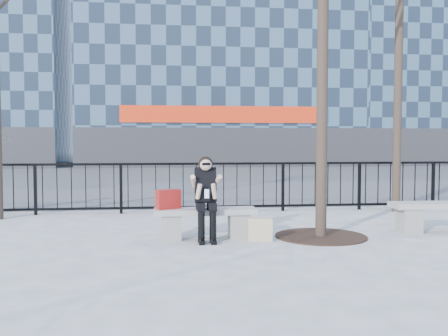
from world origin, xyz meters
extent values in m
plane|color=gray|center=(0.00, 0.00, 0.00)|extent=(120.00, 120.00, 0.00)
cube|color=#474747|center=(0.00, 15.00, 0.00)|extent=(60.00, 23.00, 0.01)
cube|color=black|center=(0.00, 3.00, 1.08)|extent=(14.00, 0.05, 0.05)
cube|color=black|center=(0.00, 3.00, 0.12)|extent=(14.00, 0.05, 0.05)
cube|color=#2D2D30|center=(3.00, 21.96, 1.20)|extent=(18.00, 0.08, 2.40)
cube|color=red|center=(3.00, 21.90, 3.20)|extent=(12.60, 0.12, 1.00)
cube|color=slate|center=(20.00, 27.00, 10.00)|extent=(16.00, 10.00, 20.00)
cylinder|color=black|center=(1.90, -0.10, 3.75)|extent=(0.18, 0.18, 7.50)
cylinder|color=black|center=(4.50, 2.60, 3.50)|extent=(0.18, 0.18, 7.00)
cylinder|color=black|center=(1.90, -0.10, 0.01)|extent=(1.50, 1.50, 0.02)
cube|color=gray|center=(-0.55, 0.00, 0.20)|extent=(0.32, 0.38, 0.40)
cube|color=gray|center=(0.55, 0.00, 0.20)|extent=(0.32, 0.38, 0.40)
cube|color=gray|center=(0.00, 0.00, 0.45)|extent=(1.65, 0.46, 0.09)
cube|color=gray|center=(3.56, 0.16, 0.21)|extent=(0.33, 0.40, 0.42)
cube|color=gray|center=(4.13, 0.16, 0.46)|extent=(1.72, 0.48, 0.09)
cube|color=maroon|center=(-0.59, 0.02, 0.64)|extent=(0.41, 0.31, 0.31)
cube|color=beige|center=(0.86, -0.29, 0.18)|extent=(0.40, 0.21, 0.36)
camera|label=1|loc=(-0.63, -8.00, 1.57)|focal=40.00mm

